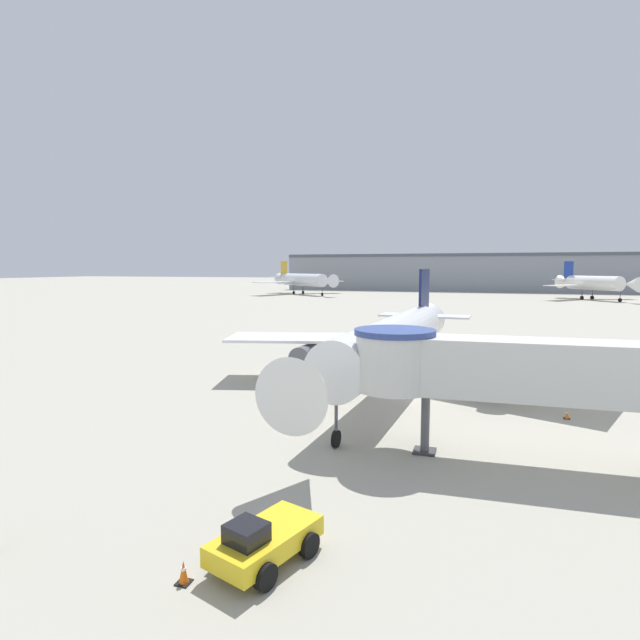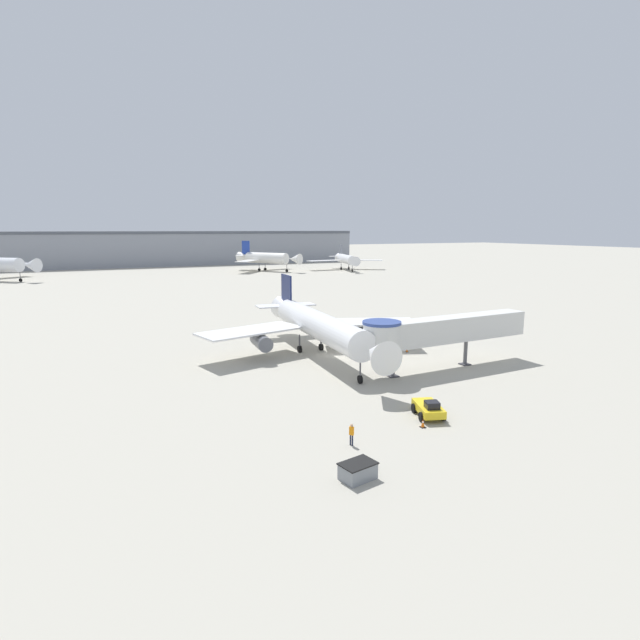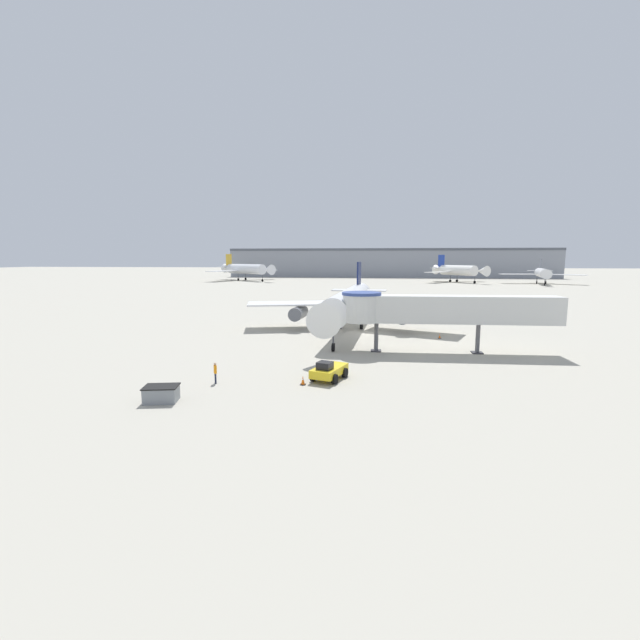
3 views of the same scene
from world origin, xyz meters
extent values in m
plane|color=#A8A393|center=(0.00, 0.00, 0.00)|extent=(800.00, 800.00, 0.00)
cylinder|color=white|center=(-1.98, 0.18, 4.04)|extent=(4.96, 24.74, 3.34)
cone|color=white|center=(-3.01, -15.24, 4.04)|extent=(3.57, 3.88, 3.34)
cone|color=white|center=(-1.08, 13.60, 4.04)|extent=(3.66, 5.21, 3.34)
cube|color=white|center=(-9.85, 3.40, 3.45)|extent=(13.71, 8.29, 0.22)
cube|color=white|center=(6.25, 2.33, 3.45)|extent=(13.86, 9.69, 0.22)
cube|color=#141E4C|center=(-1.10, 13.35, 7.04)|extent=(0.53, 4.33, 4.34)
cube|color=white|center=(-1.07, 13.85, 4.62)|extent=(8.89, 3.60, 0.18)
cylinder|color=#565960|center=(-8.92, 1.95, 2.28)|extent=(2.12, 4.43, 1.83)
cylinder|color=#565960|center=(5.13, 1.01, 2.28)|extent=(2.12, 4.43, 1.83)
cylinder|color=#4C4C51|center=(-2.76, -11.57, 1.41)|extent=(0.18, 0.18, 1.92)
cylinder|color=black|center=(-2.76, -11.57, 0.45)|extent=(0.32, 0.92, 0.90)
cylinder|color=#4C4C51|center=(-3.27, 3.34, 1.41)|extent=(0.22, 0.22, 1.92)
cylinder|color=black|center=(-3.27, 3.34, 0.45)|extent=(0.46, 0.92, 0.90)
cylinder|color=#4C4C51|center=(-0.28, 3.14, 1.41)|extent=(0.22, 0.22, 1.92)
cylinder|color=black|center=(-0.28, 3.14, 0.45)|extent=(0.46, 0.92, 0.90)
cube|color=silver|center=(10.13, -10.54, 4.56)|extent=(20.12, 3.40, 2.80)
cylinder|color=silver|center=(0.12, -10.95, 4.56)|extent=(3.90, 3.90, 2.80)
cylinder|color=navy|center=(0.12, -10.95, 6.11)|extent=(4.10, 4.10, 0.30)
cylinder|color=#56565B|center=(1.72, -10.88, 1.58)|extent=(0.44, 0.44, 3.16)
cube|color=#333338|center=(1.72, -10.88, 0.06)|extent=(1.10, 1.10, 0.12)
cylinder|color=#56565B|center=(12.13, -10.46, 1.58)|extent=(0.44, 0.44, 3.16)
cube|color=#333338|center=(12.13, -10.46, 0.06)|extent=(1.10, 1.10, 0.12)
cube|color=yellow|center=(-2.05, -22.07, 0.73)|extent=(2.94, 4.15, 0.65)
cube|color=black|center=(-2.32, -22.87, 1.35)|extent=(1.38, 1.35, 0.58)
cylinder|color=black|center=(-3.27, -22.75, 0.40)|extent=(0.53, 0.86, 0.81)
cylinder|color=black|center=(-1.49, -23.35, 0.40)|extent=(0.53, 0.86, 0.81)
cylinder|color=black|center=(-2.62, -20.79, 0.40)|extent=(0.53, 0.86, 0.81)
cylinder|color=black|center=(-0.83, -21.38, 0.40)|extent=(0.53, 0.86, 0.81)
cube|color=gray|center=(-12.89, -28.98, 0.51)|extent=(2.41, 1.89, 1.03)
cube|color=black|center=(-12.89, -28.98, 1.07)|extent=(2.55, 2.00, 0.08)
cube|color=black|center=(9.49, -2.44, 0.02)|extent=(0.37, 0.37, 0.04)
cone|color=orange|center=(9.49, -2.44, 0.33)|extent=(0.26, 0.26, 0.58)
cylinder|color=white|center=(9.49, -2.44, 0.40)|extent=(0.14, 0.14, 0.07)
cube|color=black|center=(-3.92, -23.83, 0.02)|extent=(0.42, 0.42, 0.04)
cone|color=orange|center=(-3.92, -23.83, 0.37)|extent=(0.29, 0.29, 0.66)
cylinder|color=white|center=(-3.92, -23.83, 0.45)|extent=(0.16, 0.16, 0.08)
cylinder|color=#1E2338|center=(-10.85, -24.27, 0.41)|extent=(0.12, 0.12, 0.81)
cylinder|color=#1E2338|center=(-10.76, -24.41, 0.41)|extent=(0.12, 0.12, 0.81)
cube|color=orange|center=(-10.80, -24.34, 1.14)|extent=(0.33, 0.37, 0.64)
sphere|color=tan|center=(-10.80, -24.34, 1.57)|extent=(0.22, 0.22, 0.22)
cone|color=silver|center=(-42.36, 117.26, 5.12)|extent=(6.31, 6.25, 4.25)
cube|color=silver|center=(-51.44, 137.16, 4.38)|extent=(15.89, 13.10, 0.22)
cylinder|color=#4C4C51|center=(-45.63, 119.91, 1.77)|extent=(0.18, 0.18, 2.45)
cylinder|color=black|center=(-45.63, 119.91, 0.55)|extent=(1.02, 0.90, 1.10)
cylinder|color=white|center=(64.28, 116.48, 4.23)|extent=(7.88, 18.64, 3.42)
cone|color=white|center=(61.19, 104.43, 4.23)|extent=(4.25, 4.50, 3.42)
cone|color=white|center=(66.86, 126.53, 4.23)|extent=(4.59, 5.83, 3.42)
cube|color=white|center=(56.81, 121.11, 3.63)|extent=(13.61, 5.20, 0.22)
cube|color=white|center=(73.06, 116.94, 3.63)|extent=(13.62, 10.84, 0.22)
cube|color=slate|center=(66.80, 126.28, 7.31)|extent=(1.11, 3.49, 4.45)
cube|color=white|center=(66.93, 126.78, 4.83)|extent=(9.42, 4.66, 0.18)
cylinder|color=#4C4C51|center=(62.00, 107.59, 1.53)|extent=(0.18, 0.18, 1.97)
cylinder|color=black|center=(62.00, 107.59, 0.55)|extent=(0.53, 1.13, 1.10)
cylinder|color=#4C4C51|center=(63.36, 119.08, 1.53)|extent=(0.22, 0.22, 1.97)
cylinder|color=black|center=(63.36, 119.08, 0.55)|extent=(0.66, 1.16, 1.10)
cylinder|color=#4C4C51|center=(66.34, 118.32, 1.53)|extent=(0.22, 0.22, 1.97)
cylinder|color=black|center=(66.34, 118.32, 0.55)|extent=(0.66, 1.16, 1.10)
cylinder|color=white|center=(34.88, 125.51, 4.94)|extent=(13.25, 17.21, 4.08)
cone|color=white|center=(41.93, 114.79, 4.94)|extent=(5.88, 6.00, 4.08)
cone|color=white|center=(29.17, 134.19, 4.94)|extent=(6.78, 7.36, 4.08)
cube|color=white|center=(26.47, 123.00, 4.22)|extent=(11.52, 12.79, 0.22)
cube|color=white|center=(40.52, 132.23, 4.22)|extent=(13.48, 7.77, 0.22)
cube|color=navy|center=(29.34, 133.93, 8.61)|extent=(2.24, 3.23, 5.31)
cube|color=white|center=(29.00, 134.45, 5.65)|extent=(8.66, 6.93, 0.18)
cylinder|color=#4C4C51|center=(39.96, 117.79, 1.72)|extent=(0.18, 0.18, 2.35)
cylinder|color=black|center=(39.96, 117.79, 0.55)|extent=(0.82, 1.06, 1.10)
cylinder|color=#4C4C51|center=(32.11, 126.37, 1.72)|extent=(0.22, 0.22, 2.35)
cylinder|color=black|center=(32.11, 126.37, 0.55)|extent=(0.94, 1.14, 1.10)
cylinder|color=#4C4C51|center=(35.18, 128.39, 1.72)|extent=(0.22, 0.22, 2.35)
cylinder|color=black|center=(35.18, 128.39, 0.55)|extent=(0.94, 1.14, 1.10)
cube|color=gray|center=(8.41, 175.00, 6.82)|extent=(166.17, 21.79, 13.63)
cube|color=#4C515B|center=(8.41, 175.00, 14.23)|extent=(166.17, 22.22, 1.20)
camera|label=1|loc=(4.23, -35.81, 9.34)|focal=28.00mm
camera|label=2|loc=(-27.73, -54.80, 15.84)|focal=28.00mm
camera|label=3|loc=(1.53, -55.58, 9.74)|focal=24.00mm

